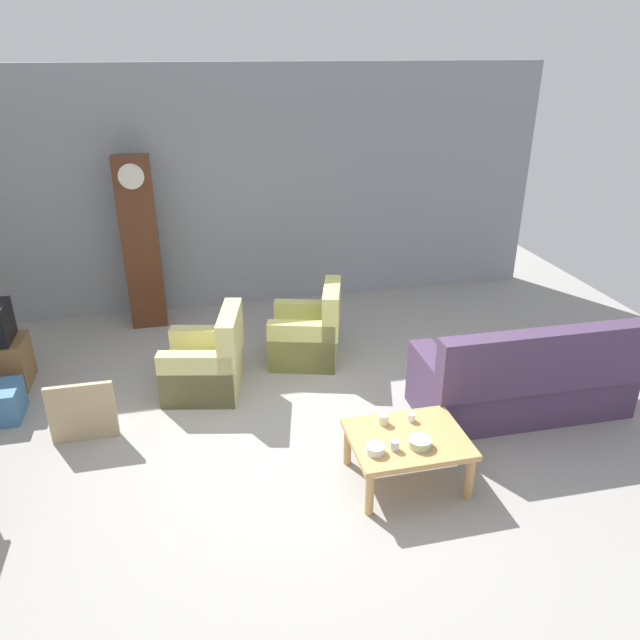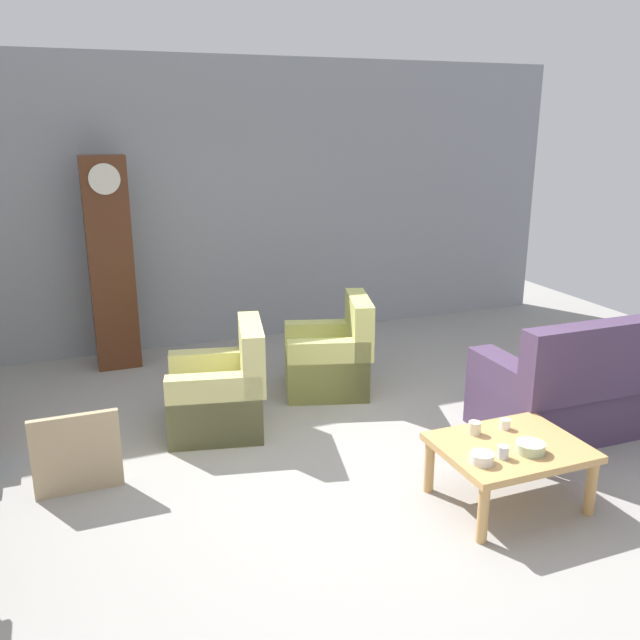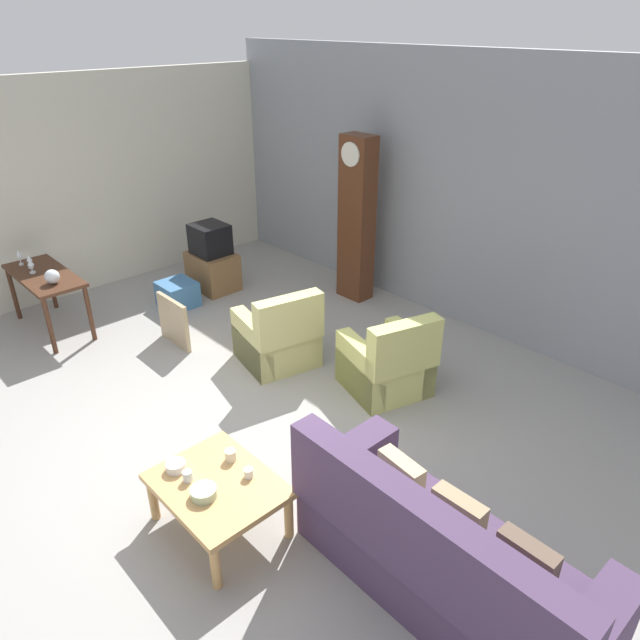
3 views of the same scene
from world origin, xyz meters
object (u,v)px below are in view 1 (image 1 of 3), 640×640
object	(u,v)px
couch_floral	(524,381)
cup_blue_rimmed	(395,445)
armchair_olive_far	(308,335)
coffee_table_wood	(407,443)
bowl_white_stacked	(375,449)
cup_cream_tall	(384,419)
bowl_shallow_green	(420,442)
framed_picture_leaning	(82,413)
grandfather_clock	(141,244)
cup_white_porcelain	(411,417)
armchair_olive_near	(207,365)

from	to	relation	value
couch_floral	cup_blue_rimmed	xyz separation A→B (m)	(-1.67, -0.87, 0.13)
couch_floral	armchair_olive_far	world-z (taller)	couch_floral
coffee_table_wood	bowl_white_stacked	bearing A→B (deg)	-156.28
cup_cream_tall	bowl_shallow_green	bearing A→B (deg)	-63.17
armchair_olive_far	bowl_shallow_green	distance (m)	2.50
cup_blue_rimmed	coffee_table_wood	bearing A→B (deg)	40.03
bowl_white_stacked	couch_floral	bearing A→B (deg)	25.60
framed_picture_leaning	cup_blue_rimmed	distance (m)	2.90
couch_floral	bowl_shallow_green	world-z (taller)	couch_floral
framed_picture_leaning	grandfather_clock	bearing A→B (deg)	78.39
bowl_shallow_green	coffee_table_wood	bearing A→B (deg)	107.47
couch_floral	bowl_shallow_green	size ratio (longest dim) A/B	10.95
armchair_olive_far	grandfather_clock	world-z (taller)	grandfather_clock
couch_floral	cup_blue_rimmed	size ratio (longest dim) A/B	25.27
grandfather_clock	cup_cream_tall	distance (m)	4.14
cup_white_porcelain	framed_picture_leaning	bearing A→B (deg)	160.38
armchair_olive_near	framed_picture_leaning	distance (m)	1.33
framed_picture_leaning	cup_blue_rimmed	size ratio (longest dim) A/B	7.18
coffee_table_wood	cup_blue_rimmed	size ratio (longest dim) A/B	11.49
grandfather_clock	bowl_shallow_green	bearing A→B (deg)	-60.08
armchair_olive_near	cup_blue_rimmed	bearing A→B (deg)	-55.33
couch_floral	cup_cream_tall	size ratio (longest dim) A/B	23.90
grandfather_clock	bowl_shallow_green	size ratio (longest dim) A/B	11.38
couch_floral	framed_picture_leaning	bearing A→B (deg)	173.39
cup_blue_rimmed	cup_cream_tall	bearing A→B (deg)	85.46
armchair_olive_near	grandfather_clock	bearing A→B (deg)	108.90
couch_floral	cup_cream_tall	distance (m)	1.72
couch_floral	grandfather_clock	bearing A→B (deg)	140.67
armchair_olive_far	cup_cream_tall	xyz separation A→B (m)	(0.21, -2.10, 0.18)
couch_floral	grandfather_clock	distance (m)	4.84
framed_picture_leaning	cup_white_porcelain	world-z (taller)	framed_picture_leaning
coffee_table_wood	grandfather_clock	world-z (taller)	grandfather_clock
cup_white_porcelain	armchair_olive_near	bearing A→B (deg)	135.21
cup_cream_tall	couch_floral	bearing A→B (deg)	17.25
grandfather_clock	bowl_shallow_green	distance (m)	4.55
cup_blue_rimmed	bowl_shallow_green	size ratio (longest dim) A/B	0.43
armchair_olive_far	armchair_olive_near	bearing A→B (deg)	-158.67
armchair_olive_near	bowl_white_stacked	xyz separation A→B (m)	(1.22, -2.00, 0.17)
cup_blue_rimmed	bowl_white_stacked	distance (m)	0.16
armchair_olive_near	coffee_table_wood	size ratio (longest dim) A/B	0.98
armchair_olive_far	cup_cream_tall	world-z (taller)	armchair_olive_far
grandfather_clock	coffee_table_wood	bearing A→B (deg)	-59.66
armchair_olive_far	bowl_white_stacked	world-z (taller)	armchair_olive_far
framed_picture_leaning	armchair_olive_far	bearing A→B (deg)	24.88
cup_blue_rimmed	bowl_shallow_green	bearing A→B (deg)	-0.17
armchair_olive_near	bowl_white_stacked	distance (m)	2.34
grandfather_clock	bowl_white_stacked	bearing A→B (deg)	-64.43
coffee_table_wood	framed_picture_leaning	world-z (taller)	framed_picture_leaning
cup_white_porcelain	couch_floral	bearing A→B (deg)	20.46
cup_white_porcelain	cup_cream_tall	xyz separation A→B (m)	(-0.25, 0.01, 0.01)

